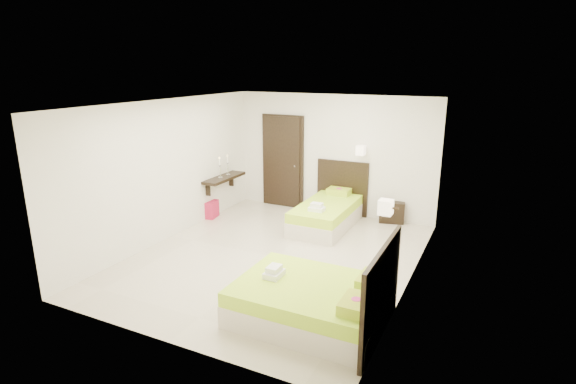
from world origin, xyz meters
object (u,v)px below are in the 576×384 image
at_px(bed_single, 328,212).
at_px(nightstand, 392,211).
at_px(ottoman, 208,209).
at_px(bed_double, 316,301).

relative_size(bed_single, nightstand, 3.79).
bearing_deg(bed_single, ottoman, -166.26).
bearing_deg(ottoman, bed_single, 13.74).
bearing_deg(nightstand, ottoman, -171.00).
bearing_deg(ottoman, nightstand, 22.23).
distance_m(nightstand, ottoman, 3.93).
distance_m(bed_single, nightstand, 1.41).
bearing_deg(bed_single, nightstand, 38.14).
height_order(bed_single, bed_double, bed_single).
relative_size(bed_double, nightstand, 3.72).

